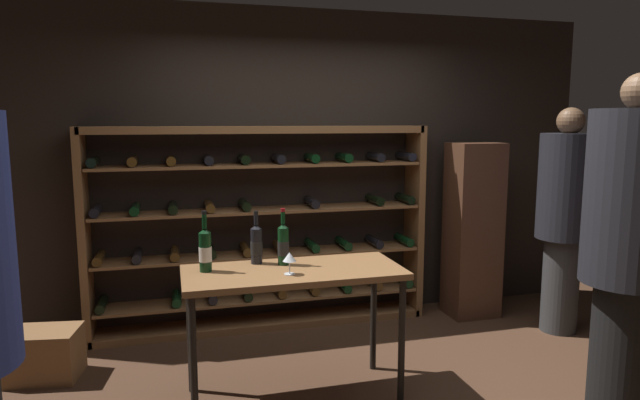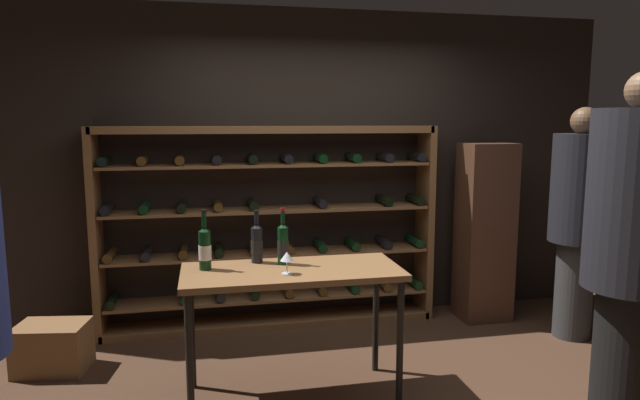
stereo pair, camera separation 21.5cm
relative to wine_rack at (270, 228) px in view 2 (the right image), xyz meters
The scene contains 12 objects.
ground_plane 1.72m from the wine_rack, 74.47° to the right, with size 9.27×9.27×0.00m, color #472D1E.
back_wall 0.68m from the wine_rack, 27.90° to the left, with size 5.52×0.10×2.75m, color black.
wine_rack is the anchor object (origin of this frame).
tasting_table 1.30m from the wine_rack, 90.60° to the right, with size 1.38×0.60×0.86m.
person_guest_plum_blouse 2.55m from the wine_rack, 17.61° to the right, with size 0.46×0.46×1.90m.
person_bystander_red_print 2.77m from the wine_rack, 52.03° to the right, with size 0.50×0.50×2.04m.
wine_crate 1.88m from the wine_rack, 160.54° to the right, with size 0.48×0.34×0.35m, color brown.
display_cabinet 1.92m from the wine_rack, ahead, with size 0.44×0.36×1.59m, color #4C2D1E.
wine_bottle_gold_foil 1.12m from the wine_rack, 101.14° to the right, with size 0.08×0.08×0.35m.
wine_bottle_black_capsule 1.18m from the wine_rack, 92.53° to the right, with size 0.07×0.07×0.37m.
wine_bottle_amber_reserve 1.33m from the wine_rack, 114.63° to the right, with size 0.08×0.08×0.38m.
wine_glass_stemmed_center 1.41m from the wine_rack, 92.49° to the right, with size 0.08×0.08×0.14m.
Camera 2 is at (-0.93, -3.23, 1.79)m, focal length 30.92 mm.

